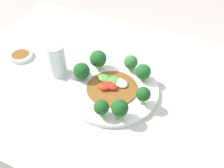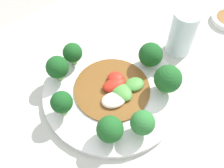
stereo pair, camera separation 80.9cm
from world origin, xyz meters
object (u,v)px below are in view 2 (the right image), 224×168
object	(u,v)px
broccoli_west	(62,103)
drinking_glass	(182,33)
broccoli_east	(151,55)
broccoli_southeast	(168,79)
broccoli_northwest	(58,68)
broccoli_southwest	(110,129)
plate	(112,91)
broccoli_south	(143,123)
stirfry_center	(116,88)
broccoli_north	(73,53)

from	to	relation	value
broccoli_west	drinking_glass	distance (m)	0.32
broccoli_west	broccoli_east	bearing A→B (deg)	-5.21
broccoli_southeast	broccoli_west	distance (m)	0.22
broccoli_northwest	drinking_glass	distance (m)	0.30
broccoli_southwest	drinking_glass	bearing A→B (deg)	15.41
broccoli_east	plate	bearing A→B (deg)	179.39
broccoli_south	stirfry_center	xyz separation A→B (m)	(0.02, 0.11, -0.03)
stirfry_center	broccoli_west	bearing A→B (deg)	167.45
broccoli_west	broccoli_northwest	distance (m)	0.09
plate	broccoli_southeast	world-z (taller)	broccoli_southeast
stirfry_center	broccoli_east	bearing A→B (deg)	3.05
stirfry_center	broccoli_southeast	bearing A→B (deg)	-39.39
broccoli_northwest	plate	bearing A→B (deg)	-54.40
broccoli_north	broccoli_east	bearing A→B (deg)	-41.45
broccoli_west	drinking_glass	xyz separation A→B (m)	(0.32, -0.02, 0.01)
plate	broccoli_southeast	size ratio (longest dim) A/B	4.31
broccoli_southeast	plate	bearing A→B (deg)	139.59
broccoli_west	broccoli_south	bearing A→B (deg)	-54.74
broccoli_south	stirfry_center	world-z (taller)	broccoli_south
broccoli_southeast	broccoli_northwest	distance (m)	0.23
broccoli_south	broccoli_northwest	xyz separation A→B (m)	(-0.05, 0.21, 0.00)
broccoli_southeast	broccoli_east	distance (m)	0.08
broccoli_east	broccoli_north	size ratio (longest dim) A/B	1.08
broccoli_east	drinking_glass	world-z (taller)	drinking_glass
broccoli_west	broccoli_southwest	xyz separation A→B (m)	(0.04, -0.10, -0.00)
plate	broccoli_west	world-z (taller)	broccoli_west
broccoli_north	stirfry_center	bearing A→B (deg)	-78.36
broccoli_west	broccoli_southeast	bearing A→B (deg)	-25.21
broccoli_southeast	broccoli_west	size ratio (longest dim) A/B	1.14
broccoli_north	broccoli_south	bearing A→B (deg)	-89.67
stirfry_center	drinking_glass	distance (m)	0.21
broccoli_southeast	drinking_glass	bearing A→B (deg)	29.79
stirfry_center	broccoli_south	bearing A→B (deg)	-102.68
broccoli_southwest	broccoli_northwest	size ratio (longest dim) A/B	0.94
broccoli_southeast	stirfry_center	bearing A→B (deg)	140.61
broccoli_south	broccoli_southwest	xyz separation A→B (m)	(-0.06, 0.03, -0.00)
broccoli_north	broccoli_southwest	bearing A→B (deg)	-105.24
broccoli_east	broccoli_south	xyz separation A→B (m)	(-0.13, -0.11, 0.00)
plate	broccoli_west	bearing A→B (deg)	170.27
broccoli_north	stirfry_center	xyz separation A→B (m)	(0.03, -0.12, -0.03)
broccoli_northwest	stirfry_center	bearing A→B (deg)	-54.33
broccoli_south	drinking_glass	bearing A→B (deg)	25.18
broccoli_northwest	broccoli_north	distance (m)	0.05
broccoli_south	broccoli_north	size ratio (longest dim) A/B	1.03
broccoli_southeast	broccoli_west	xyz separation A→B (m)	(-0.20, 0.09, -0.00)
broccoli_southeast	broccoli_north	xyz separation A→B (m)	(-0.11, 0.19, -0.01)
plate	drinking_glass	bearing A→B (deg)	-1.42
broccoli_southeast	broccoli_southwest	world-z (taller)	broccoli_southeast
broccoli_south	broccoli_west	xyz separation A→B (m)	(-0.09, 0.13, 0.00)
broccoli_east	broccoli_southeast	bearing A→B (deg)	-107.77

